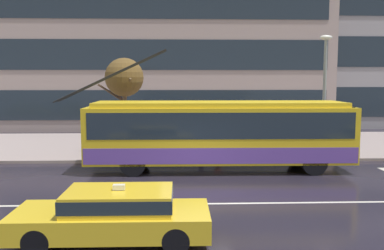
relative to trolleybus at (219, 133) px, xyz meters
The scene contains 9 objects.
ground_plane 4.25m from the trolleybus, 106.58° to the right, with size 160.00×160.00×0.00m, color #24202B.
sidewalk_slab 6.87m from the trolleybus, 99.66° to the left, with size 80.00×10.00×0.14m, color gray.
lane_centre_line 5.34m from the trolleybus, 102.73° to the right, with size 72.00×0.14×0.01m, color silver.
trolleybus is the anchor object (origin of this frame).
taxi_oncoming_near 8.67m from the trolleybus, 112.61° to the right, with size 4.65×1.85×1.39m.
pedestrian_at_shelter 4.55m from the trolleybus, 85.15° to the left, with size 1.35×1.35×1.94m.
pedestrian_approaching_curb 3.70m from the trolleybus, 99.32° to the left, with size 1.22×1.22×1.94m.
street_lamp 6.32m from the trolleybus, 25.67° to the left, with size 0.60×0.32×5.85m.
street_tree_bare 6.21m from the trolleybus, 140.42° to the left, with size 2.32×2.00×4.80m.
Camera 1 is at (-0.72, -13.98, 3.86)m, focal length 39.47 mm.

